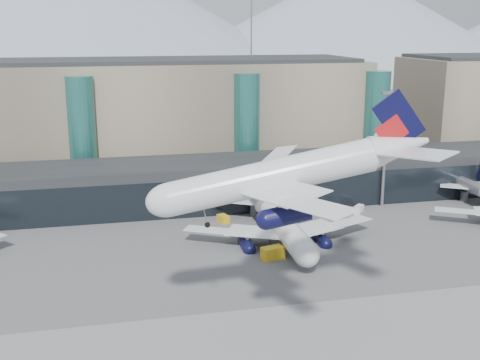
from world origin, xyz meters
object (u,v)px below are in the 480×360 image
object	(u,v)px
lightmast_mid	(385,143)
jet_parked_mid	(280,215)
veh_b	(223,219)
veh_g	(354,214)
veh_d	(359,208)
hero_jet	(299,164)
veh_h	(273,253)

from	to	relation	value
lightmast_mid	jet_parked_mid	size ratio (longest dim) A/B	0.67
veh_b	veh_g	xyz separation A→B (m)	(27.47, -2.87, -0.07)
lightmast_mid	veh_d	bearing A→B (deg)	-157.52
hero_jet	veh_b	bearing A→B (deg)	97.62
veh_b	jet_parked_mid	bearing A→B (deg)	-161.60
veh_b	veh_g	size ratio (longest dim) A/B	1.11
hero_jet	veh_h	distance (m)	34.04
lightmast_mid	jet_parked_mid	world-z (taller)	lightmast_mid
jet_parked_mid	veh_b	bearing A→B (deg)	38.72
jet_parked_mid	veh_d	world-z (taller)	jet_parked_mid
lightmast_mid	hero_jet	bearing A→B (deg)	-125.89
lightmast_mid	veh_b	bearing A→B (deg)	-174.23
veh_b	veh_h	world-z (taller)	veh_h
veh_g	veh_d	bearing A→B (deg)	136.12
jet_parked_mid	veh_d	bearing A→B (deg)	-57.42
jet_parked_mid	veh_h	world-z (taller)	jet_parked_mid
lightmast_mid	veh_h	distance (m)	43.25
veh_h	veh_b	bearing A→B (deg)	85.96
veh_d	veh_g	size ratio (longest dim) A/B	1.00
veh_h	lightmast_mid	bearing A→B (deg)	21.79
hero_jet	jet_parked_mid	size ratio (longest dim) A/B	0.96
veh_h	veh_d	bearing A→B (deg)	24.97
jet_parked_mid	veh_h	distance (m)	11.13
hero_jet	veh_d	size ratio (longest dim) A/B	14.92
lightmast_mid	veh_g	distance (m)	17.97
veh_b	veh_g	distance (m)	27.62
veh_d	veh_b	bearing A→B (deg)	138.12
jet_parked_mid	veh_d	size ratio (longest dim) A/B	15.56
lightmast_mid	veh_d	distance (m)	15.51
lightmast_mid	hero_jet	size ratio (longest dim) A/B	0.69
veh_b	veh_g	world-z (taller)	veh_b
hero_jet	veh_g	bearing A→B (deg)	65.78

